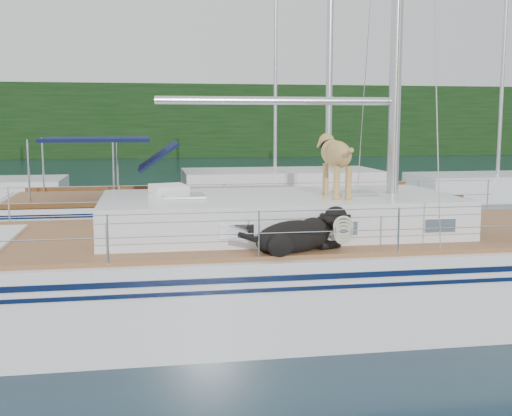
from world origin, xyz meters
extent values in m
plane|color=black|center=(0.00, 0.00, 0.00)|extent=(120.00, 120.00, 0.00)
cube|color=black|center=(0.00, 45.00, 3.00)|extent=(90.00, 3.00, 6.00)
cube|color=#595147|center=(0.00, 46.20, 0.60)|extent=(92.00, 1.00, 1.20)
cube|color=white|center=(0.00, 0.00, 0.50)|extent=(12.00, 3.80, 1.40)
cube|color=#97613C|center=(0.00, 0.00, 1.23)|extent=(11.52, 3.50, 0.06)
cube|color=white|center=(0.80, 0.00, 1.54)|extent=(5.20, 2.50, 0.55)
cylinder|color=silver|center=(0.80, 0.00, 3.21)|extent=(3.60, 0.12, 0.12)
cylinder|color=silver|center=(0.00, -1.75, 1.82)|extent=(10.56, 0.01, 0.01)
cylinder|color=silver|center=(0.00, 1.75, 1.82)|extent=(10.56, 0.01, 0.01)
cube|color=#1C4CB4|center=(-1.09, 1.45, 1.29)|extent=(0.75, 0.55, 0.06)
cube|color=white|center=(-0.80, 0.55, 1.88)|extent=(0.63, 0.57, 0.13)
torus|color=beige|center=(1.26, -1.79, 1.62)|extent=(0.32, 0.12, 0.32)
cube|color=white|center=(0.95, 6.15, 0.45)|extent=(11.00, 3.50, 1.30)
cube|color=#97613C|center=(0.95, 6.15, 1.10)|extent=(10.56, 3.29, 0.06)
cube|color=white|center=(2.15, 6.15, 1.45)|extent=(4.80, 2.30, 0.55)
cube|color=#101C44|center=(-2.25, 6.15, 2.50)|extent=(2.40, 2.30, 0.08)
cube|color=white|center=(4.00, 16.00, 0.40)|extent=(7.20, 3.00, 1.10)
cylinder|color=silver|center=(4.00, 16.00, 6.00)|extent=(0.14, 0.14, 11.00)
cube|color=white|center=(12.00, 13.00, 0.40)|extent=(6.40, 3.00, 1.10)
cylinder|color=silver|center=(12.00, 13.00, 6.00)|extent=(0.14, 0.14, 11.00)
camera|label=1|loc=(-1.14, -9.34, 2.90)|focal=45.00mm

